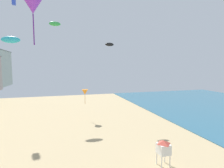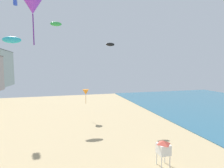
{
  "view_description": "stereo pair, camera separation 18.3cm",
  "coord_description": "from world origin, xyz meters",
  "px_view_note": "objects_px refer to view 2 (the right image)",
  "views": [
    {
      "loc": [
        1.68,
        -2.05,
        9.62
      ],
      "look_at": [
        6.84,
        15.83,
        7.87
      ],
      "focal_mm": 28.48,
      "sensor_mm": 36.0,
      "label": 1
    },
    {
      "loc": [
        1.86,
        -2.1,
        9.62
      ],
      "look_at": [
        6.84,
        15.83,
        7.87
      ],
      "focal_mm": 28.48,
      "sensor_mm": 36.0,
      "label": 2
    }
  ],
  "objects_px": {
    "kite_orange_delta": "(86,92)",
    "kite_blue_box": "(15,3)",
    "lifeguard_stand": "(163,148)",
    "kite_green_parafoil": "(56,24)",
    "kite_black_parafoil": "(110,44)",
    "kite_cyan_parafoil": "(12,40)",
    "kite_purple_delta": "(32,5)"
  },
  "relations": [
    {
      "from": "kite_green_parafoil",
      "to": "kite_orange_delta",
      "type": "xyz_separation_m",
      "value": [
        5.19,
        -7.31,
        -13.79
      ]
    },
    {
      "from": "kite_purple_delta",
      "to": "kite_blue_box",
      "type": "height_order",
      "value": "kite_blue_box"
    },
    {
      "from": "kite_orange_delta",
      "to": "lifeguard_stand",
      "type": "bearing_deg",
      "value": -74.2
    },
    {
      "from": "kite_cyan_parafoil",
      "to": "kite_purple_delta",
      "type": "height_order",
      "value": "kite_purple_delta"
    },
    {
      "from": "lifeguard_stand",
      "to": "kite_green_parafoil",
      "type": "distance_m",
      "value": 32.5
    },
    {
      "from": "kite_black_parafoil",
      "to": "kite_cyan_parafoil",
      "type": "height_order",
      "value": "kite_black_parafoil"
    },
    {
      "from": "kite_orange_delta",
      "to": "kite_blue_box",
      "type": "bearing_deg",
      "value": 146.38
    },
    {
      "from": "kite_cyan_parafoil",
      "to": "kite_orange_delta",
      "type": "relative_size",
      "value": 0.95
    },
    {
      "from": "kite_cyan_parafoil",
      "to": "kite_orange_delta",
      "type": "bearing_deg",
      "value": 17.49
    },
    {
      "from": "lifeguard_stand",
      "to": "kite_green_parafoil",
      "type": "bearing_deg",
      "value": 120.16
    },
    {
      "from": "kite_cyan_parafoil",
      "to": "kite_green_parafoil",
      "type": "relative_size",
      "value": 1.09
    },
    {
      "from": "kite_orange_delta",
      "to": "kite_blue_box",
      "type": "height_order",
      "value": "kite_blue_box"
    },
    {
      "from": "lifeguard_stand",
      "to": "kite_blue_box",
      "type": "bearing_deg",
      "value": 132.16
    },
    {
      "from": "kite_black_parafoil",
      "to": "kite_blue_box",
      "type": "xyz_separation_m",
      "value": [
        -17.89,
        8.66,
        8.9
      ]
    },
    {
      "from": "kite_green_parafoil",
      "to": "kite_blue_box",
      "type": "bearing_deg",
      "value": 169.93
    },
    {
      "from": "kite_blue_box",
      "to": "kite_black_parafoil",
      "type": "bearing_deg",
      "value": -25.83
    },
    {
      "from": "kite_green_parafoil",
      "to": "lifeguard_stand",
      "type": "bearing_deg",
      "value": -67.97
    },
    {
      "from": "kite_purple_delta",
      "to": "kite_blue_box",
      "type": "bearing_deg",
      "value": 104.64
    },
    {
      "from": "kite_orange_delta",
      "to": "kite_blue_box",
      "type": "xyz_separation_m",
      "value": [
        -13.1,
        8.71,
        17.86
      ]
    },
    {
      "from": "kite_green_parafoil",
      "to": "kite_orange_delta",
      "type": "distance_m",
      "value": 16.44
    },
    {
      "from": "kite_orange_delta",
      "to": "kite_purple_delta",
      "type": "relative_size",
      "value": 0.73
    },
    {
      "from": "kite_black_parafoil",
      "to": "kite_purple_delta",
      "type": "bearing_deg",
      "value": -121.52
    },
    {
      "from": "lifeguard_stand",
      "to": "kite_purple_delta",
      "type": "xyz_separation_m",
      "value": [
        -11.38,
        0.59,
        12.54
      ]
    },
    {
      "from": "kite_purple_delta",
      "to": "kite_green_parafoil",
      "type": "bearing_deg",
      "value": 87.78
    },
    {
      "from": "lifeguard_stand",
      "to": "kite_blue_box",
      "type": "xyz_separation_m",
      "value": [
        -18.31,
        27.11,
        21.02
      ]
    },
    {
      "from": "lifeguard_stand",
      "to": "kite_cyan_parafoil",
      "type": "bearing_deg",
      "value": 145.83
    },
    {
      "from": "kite_cyan_parafoil",
      "to": "kite_black_parafoil",
      "type": "bearing_deg",
      "value": 12.61
    },
    {
      "from": "kite_black_parafoil",
      "to": "kite_green_parafoil",
      "type": "bearing_deg",
      "value": 143.99
    },
    {
      "from": "kite_green_parafoil",
      "to": "kite_orange_delta",
      "type": "height_order",
      "value": "kite_green_parafoil"
    },
    {
      "from": "kite_orange_delta",
      "to": "kite_black_parafoil",
      "type": "bearing_deg",
      "value": 0.62
    },
    {
      "from": "kite_black_parafoil",
      "to": "kite_purple_delta",
      "type": "height_order",
      "value": "kite_purple_delta"
    },
    {
      "from": "lifeguard_stand",
      "to": "kite_cyan_parafoil",
      "type": "xyz_separation_m",
      "value": [
        -16.36,
        14.89,
        11.81
      ]
    }
  ]
}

